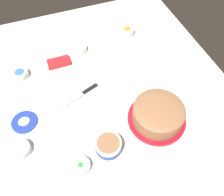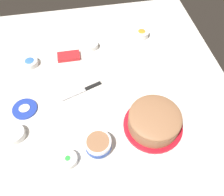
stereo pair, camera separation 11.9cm
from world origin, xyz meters
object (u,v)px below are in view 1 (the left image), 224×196
at_px(spreading_knife, 83,93).
at_px(sprinkle_bowl_blue, 20,74).
at_px(frosting_tub, 108,146).
at_px(paper_napkin, 113,48).
at_px(candy_box_lower, 59,62).
at_px(sprinkle_bowl_orange, 127,31).
at_px(frosted_cake, 158,114).
at_px(sprinkle_bowl_green, 81,166).
at_px(sprinkle_bowl_yellow, 20,149).
at_px(sprinkle_bowl_pink, 80,48).
at_px(frosting_tub_lid, 24,122).

relative_size(spreading_knife, sprinkle_bowl_blue, 2.50).
xyz_separation_m(frosting_tub, paper_napkin, (-0.25, -0.62, -0.03)).
height_order(frosting_tub, candy_box_lower, frosting_tub).
height_order(sprinkle_bowl_orange, candy_box_lower, sprinkle_bowl_orange).
relative_size(frosted_cake, paper_napkin, 1.94).
relative_size(sprinkle_bowl_green, sprinkle_bowl_yellow, 0.88).
height_order(sprinkle_bowl_green, paper_napkin, sprinkle_bowl_green).
distance_m(sprinkle_bowl_orange, candy_box_lower, 0.50).
height_order(sprinkle_bowl_yellow, candy_box_lower, sprinkle_bowl_yellow).
relative_size(frosting_tub, sprinkle_bowl_pink, 1.47).
height_order(spreading_knife, sprinkle_bowl_green, sprinkle_bowl_green).
relative_size(frosting_tub_lid, spreading_knife, 0.55).
xyz_separation_m(sprinkle_bowl_pink, paper_napkin, (-0.19, 0.06, -0.01)).
height_order(frosting_tub, sprinkle_bowl_pink, frosting_tub).
xyz_separation_m(sprinkle_bowl_blue, sprinkle_bowl_orange, (-0.71, -0.13, 0.00)).
relative_size(sprinkle_bowl_green, sprinkle_bowl_blue, 0.90).
relative_size(spreading_knife, sprinkle_bowl_yellow, 2.44).
bearing_deg(paper_napkin, sprinkle_bowl_green, 59.18).
bearing_deg(candy_box_lower, frosting_tub, 98.91).
xyz_separation_m(sprinkle_bowl_blue, paper_napkin, (-0.57, -0.03, -0.02)).
xyz_separation_m(frosted_cake, sprinkle_bowl_blue, (0.60, -0.53, -0.03)).
height_order(frosted_cake, frosting_tub, frosted_cake).
bearing_deg(frosted_cake, sprinkle_bowl_orange, -99.71).
xyz_separation_m(frosting_tub, spreading_knife, (0.02, -0.35, -0.03)).
xyz_separation_m(sprinkle_bowl_green, sprinkle_bowl_yellow, (0.24, -0.17, -0.00)).
bearing_deg(sprinkle_bowl_pink, frosted_cake, 109.84).
bearing_deg(frosted_cake, sprinkle_bowl_yellow, -5.88).
bearing_deg(frosting_tub_lid, sprinkle_bowl_green, 122.78).
relative_size(frosted_cake, sprinkle_bowl_green, 3.53).
xyz_separation_m(frosted_cake, sprinkle_bowl_orange, (-0.11, -0.66, -0.03)).
bearing_deg(sprinkle_bowl_yellow, paper_napkin, -142.30).
distance_m(frosting_tub, sprinkle_bowl_orange, 0.82).
xyz_separation_m(sprinkle_bowl_pink, candy_box_lower, (0.15, 0.07, -0.01)).
xyz_separation_m(sprinkle_bowl_green, candy_box_lower, (-0.05, -0.65, -0.01)).
xyz_separation_m(spreading_knife, sprinkle_bowl_yellow, (0.36, 0.22, 0.01)).
bearing_deg(sprinkle_bowl_green, sprinkle_bowl_blue, -74.20).
relative_size(frosting_tub, sprinkle_bowl_orange, 1.29).
relative_size(sprinkle_bowl_pink, candy_box_lower, 0.62).
bearing_deg(sprinkle_bowl_green, sprinkle_bowl_yellow, -35.45).
distance_m(frosted_cake, frosting_tub, 0.29).
bearing_deg(frosted_cake, candy_box_lower, -55.89).
bearing_deg(spreading_knife, frosting_tub, 93.81).
xyz_separation_m(sprinkle_bowl_pink, sprinkle_bowl_orange, (-0.33, -0.05, 0.01)).
xyz_separation_m(frosted_cake, candy_box_lower, (0.37, -0.55, -0.04)).
bearing_deg(frosting_tub, spreading_knife, -86.19).
height_order(sprinkle_bowl_blue, candy_box_lower, sprinkle_bowl_blue).
height_order(frosting_tub, sprinkle_bowl_green, frosting_tub).
bearing_deg(paper_napkin, frosting_tub, 67.88).
bearing_deg(frosting_tub, candy_box_lower, -81.39).
distance_m(sprinkle_bowl_green, paper_napkin, 0.77).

